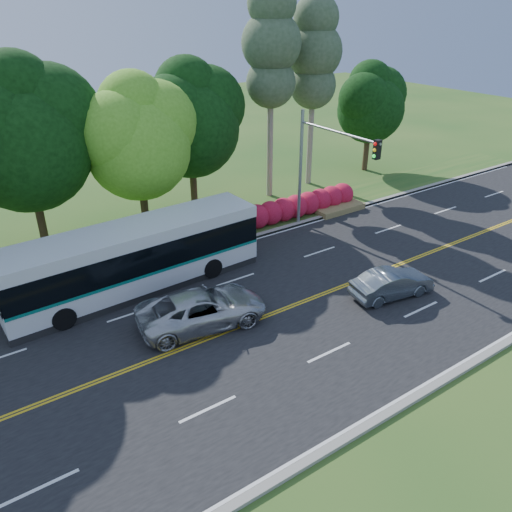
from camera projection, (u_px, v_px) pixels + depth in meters
ground at (286, 309)px, 22.62m from camera, size 120.00×120.00×0.00m
road at (286, 308)px, 22.62m from camera, size 60.00×14.00×0.02m
curb_north at (209, 249)px, 27.85m from camera, size 60.00×0.30×0.15m
curb_south at (410, 401)px, 17.32m from camera, size 60.00×0.30×0.15m
grass_verge at (193, 238)px, 29.22m from camera, size 60.00×4.00×0.10m
lane_markings at (284, 309)px, 22.56m from camera, size 57.60×13.82×0.00m
tree_row at (69, 124)px, 25.90m from camera, size 44.70×9.10×13.84m
bougainvillea_hedge at (299, 206)px, 31.88m from camera, size 9.50×2.25×1.50m
traffic_signal at (322, 158)px, 27.71m from camera, size 0.42×6.10×7.00m
transit_bus at (135, 259)px, 23.47m from camera, size 12.43×3.23×3.22m
sedan at (392, 284)px, 23.28m from camera, size 4.18×2.03×1.32m
suv at (202, 309)px, 21.19m from camera, size 5.87×3.37×1.54m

